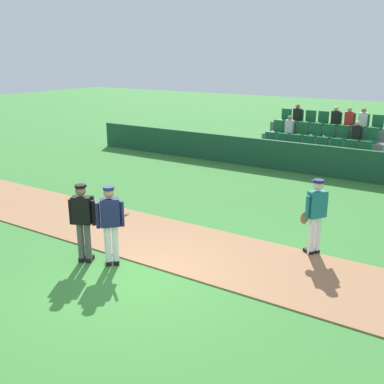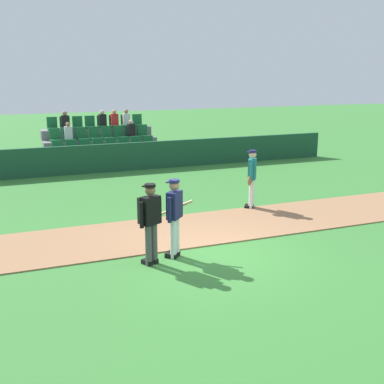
% 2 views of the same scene
% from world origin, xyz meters
% --- Properties ---
extents(ground_plane, '(80.00, 80.00, 0.00)m').
position_xyz_m(ground_plane, '(0.00, 0.00, 0.00)').
color(ground_plane, '#387A33').
extents(infield_dirt_path, '(28.00, 2.60, 0.03)m').
position_xyz_m(infield_dirt_path, '(0.00, 1.81, 0.01)').
color(infield_dirt_path, '#9E704C').
rests_on(infield_dirt_path, ground).
extents(dugout_fence, '(20.00, 0.16, 1.15)m').
position_xyz_m(dugout_fence, '(0.00, 10.02, 0.57)').
color(dugout_fence, '#19472D').
rests_on(dugout_fence, ground).
extents(stadium_bleachers, '(5.00, 2.95, 2.30)m').
position_xyz_m(stadium_bleachers, '(0.00, 11.91, 0.63)').
color(stadium_bleachers, slate).
rests_on(stadium_bleachers, ground).
extents(batter_navy_jersey, '(0.73, 0.68, 1.76)m').
position_xyz_m(batter_navy_jersey, '(-0.74, 0.17, 0.97)').
color(batter_navy_jersey, white).
rests_on(batter_navy_jersey, ground).
extents(umpire_home_plate, '(0.54, 0.43, 1.76)m').
position_xyz_m(umpire_home_plate, '(-1.35, -0.03, 1.00)').
color(umpire_home_plate, '#4C4C4C').
rests_on(umpire_home_plate, ground).
extents(runner_teal_jersey, '(0.49, 0.57, 1.76)m').
position_xyz_m(runner_teal_jersey, '(2.71, 3.04, 0.96)').
color(runner_teal_jersey, white).
rests_on(runner_teal_jersey, ground).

